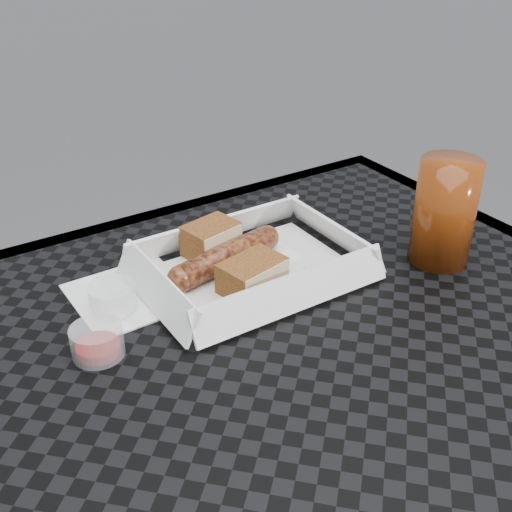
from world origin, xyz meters
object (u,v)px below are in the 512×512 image
Objects in this scene: patio_table at (312,441)px; bratwurst at (226,257)px; drink_glass at (445,212)px; food_tray at (251,273)px.

patio_table is 0.23m from bratwurst.
drink_glass reaches higher than patio_table.
food_tray is at bearing 156.27° from drink_glass.
drink_glass is at bearing 20.25° from patio_table.
drink_glass is (0.21, -0.09, 0.06)m from food_tray.
food_tray is (0.05, 0.18, 0.08)m from patio_table.
food_tray is 1.38× the size of bratwurst.
bratwurst is (-0.02, 0.02, 0.02)m from food_tray.
bratwurst is 0.26m from drink_glass.
patio_table is 0.21m from food_tray.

